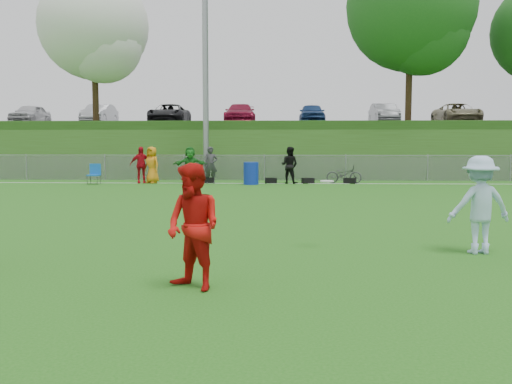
{
  "coord_description": "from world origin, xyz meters",
  "views": [
    {
      "loc": [
        0.7,
        -8.21,
        1.99
      ],
      "look_at": [
        0.36,
        0.5,
        1.2
      ],
      "focal_mm": 40.0,
      "sensor_mm": 36.0,
      "label": 1
    }
  ],
  "objects_px": {
    "frisbee": "(327,181)",
    "player_blue": "(479,205)",
    "player_red_center": "(194,227)",
    "bicycle": "(344,174)",
    "recycling_bin": "(251,173)"
  },
  "relations": [
    {
      "from": "frisbee",
      "to": "player_blue",
      "type": "bearing_deg",
      "value": -6.88
    },
    {
      "from": "player_red_center",
      "to": "player_blue",
      "type": "relative_size",
      "value": 0.98
    },
    {
      "from": "player_blue",
      "to": "bicycle",
      "type": "distance_m",
      "value": 16.37
    },
    {
      "from": "player_red_center",
      "to": "frisbee",
      "type": "xyz_separation_m",
      "value": [
        2.01,
        2.95,
        0.4
      ]
    },
    {
      "from": "player_red_center",
      "to": "bicycle",
      "type": "distance_m",
      "value": 19.45
    },
    {
      "from": "player_red_center",
      "to": "recycling_bin",
      "type": "relative_size",
      "value": 1.69
    },
    {
      "from": "player_red_center",
      "to": "player_blue",
      "type": "xyz_separation_m",
      "value": [
        4.66,
        2.63,
        0.01
      ]
    },
    {
      "from": "player_red_center",
      "to": "frisbee",
      "type": "distance_m",
      "value": 3.59
    },
    {
      "from": "player_red_center",
      "to": "player_blue",
      "type": "bearing_deg",
      "value": 65.83
    },
    {
      "from": "player_blue",
      "to": "bicycle",
      "type": "bearing_deg",
      "value": -96.12
    },
    {
      "from": "player_blue",
      "to": "bicycle",
      "type": "height_order",
      "value": "player_blue"
    },
    {
      "from": "recycling_bin",
      "to": "frisbee",
      "type": "bearing_deg",
      "value": -82.04
    },
    {
      "from": "recycling_bin",
      "to": "bicycle",
      "type": "height_order",
      "value": "recycling_bin"
    },
    {
      "from": "frisbee",
      "to": "bicycle",
      "type": "height_order",
      "value": "frisbee"
    },
    {
      "from": "player_red_center",
      "to": "recycling_bin",
      "type": "height_order",
      "value": "player_red_center"
    }
  ]
}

